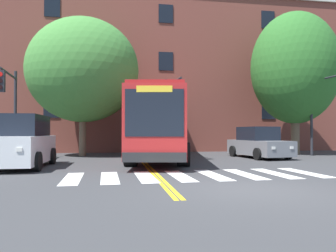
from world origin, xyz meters
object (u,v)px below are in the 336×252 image
Objects in this scene: car_white_near_lane at (21,143)px; car_grey_far_lane at (259,144)px; traffic_light_near_corner at (333,97)px; traffic_light_far_corner at (9,97)px; car_teal_behind_bus at (144,140)px; traffic_light_overhead at (172,103)px; street_tree_curbside_large at (295,68)px; city_bus at (160,125)px; street_tree_curbside_small at (83,70)px.

car_white_near_lane is 1.02× the size of car_grey_far_lane.
traffic_light_near_corner is 17.92m from traffic_light_far_corner.
car_teal_behind_bus is at bearing 51.71° from traffic_light_far_corner.
traffic_light_overhead is at bearing 1.93° from traffic_light_far_corner.
car_teal_behind_bus is at bearing 142.77° from street_tree_curbside_large.
traffic_light_far_corner is 0.51× the size of street_tree_curbside_large.
traffic_light_far_corner reaches higher than car_teal_behind_bus.
car_grey_far_lane is at bearing -147.29° from street_tree_curbside_large.
car_grey_far_lane is 1.06× the size of car_teal_behind_bus.
street_tree_curbside_large is at bearing 98.81° from traffic_light_near_corner.
street_tree_curbside_large reaches higher than traffic_light_far_corner.
traffic_light_near_corner reaches higher than traffic_light_far_corner.
traffic_light_near_corner is (10.06, -0.83, 1.63)m from city_bus.
traffic_light_overhead is 0.49× the size of street_tree_curbside_large.
city_bus is 2.64× the size of car_white_near_lane.
traffic_light_overhead is at bearing 26.41° from car_white_near_lane.
car_teal_behind_bus is (-0.05, 9.72, -1.02)m from city_bus.
traffic_light_near_corner is 4.02m from street_tree_curbside_large.
traffic_light_far_corner is at bearing -128.29° from car_teal_behind_bus.
street_tree_curbside_small is (-14.54, 3.93, 1.88)m from traffic_light_near_corner.
traffic_light_overhead is (0.70, 0.14, 1.28)m from city_bus.
city_bus is 2.66× the size of traffic_light_overhead.
car_grey_far_lane is at bearing 0.66° from traffic_light_far_corner.
car_white_near_lane is 0.49× the size of street_tree_curbside_large.
traffic_light_overhead is (8.54, 0.29, -0.12)m from traffic_light_far_corner.
car_teal_behind_bus is 0.90× the size of traffic_light_far_corner.
city_bus reaches higher than car_white_near_lane.
traffic_light_near_corner is at bearing -46.21° from car_teal_behind_bus.
traffic_light_near_corner is 15.18m from street_tree_curbside_small.
street_tree_curbside_small is (3.37, 3.24, 2.12)m from traffic_light_far_corner.
traffic_light_near_corner is (16.45, 2.55, 2.46)m from car_white_near_lane.
traffic_light_far_corner is 17.78m from street_tree_curbside_large.
traffic_light_far_corner reaches higher than city_bus.
traffic_light_near_corner is at bearing -81.19° from street_tree_curbside_large.
traffic_light_near_corner reaches higher than car_grey_far_lane.
car_white_near_lane is 0.94× the size of traffic_light_near_corner.
city_bus is at bearing -165.83° from street_tree_curbside_large.
traffic_light_far_corner is at bearing -178.07° from traffic_light_overhead.
street_tree_curbside_large reaches higher than car_grey_far_lane.
street_tree_curbside_small is at bearing 43.92° from traffic_light_far_corner.
car_teal_behind_bus is at bearing 90.31° from city_bus.
street_tree_curbside_large is at bearing 14.40° from traffic_light_overhead.
traffic_light_far_corner is 5.13m from street_tree_curbside_small.
car_teal_behind_bus is at bearing 94.49° from traffic_light_overhead.
traffic_light_far_corner is at bearing -136.08° from street_tree_curbside_small.
city_bus is 2.47× the size of traffic_light_near_corner.
car_white_near_lane is 1.08× the size of car_teal_behind_bus.
city_bus is at bearing 175.26° from traffic_light_near_corner.
car_white_near_lane is 12.66m from car_grey_far_lane.
traffic_light_far_corner is 0.56× the size of street_tree_curbside_small.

